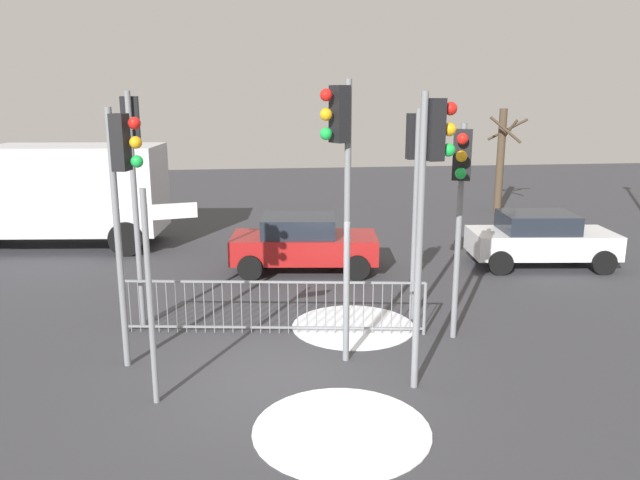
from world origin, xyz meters
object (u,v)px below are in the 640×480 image
at_px(traffic_light_foreground_left, 133,157).
at_px(direction_sign_post, 153,287).
at_px(traffic_light_rear_right, 431,176).
at_px(traffic_light_foreground_right, 341,161).
at_px(delivery_truck, 47,191).
at_px(traffic_light_mid_right, 461,185).
at_px(car_white_mid, 540,239).
at_px(car_red_trailing, 303,243).
at_px(traffic_light_mid_left, 122,181).
at_px(traffic_light_rear_left, 414,167).
at_px(bare_tree_left, 501,158).

bearing_deg(traffic_light_foreground_left, direction_sign_post, -79.74).
xyz_separation_m(traffic_light_rear_right, traffic_light_foreground_right, (-1.18, 1.07, 0.14)).
xyz_separation_m(traffic_light_foreground_right, delivery_truck, (-7.48, 9.48, -1.78)).
height_order(traffic_light_mid_right, delivery_truck, traffic_light_mid_right).
relative_size(direction_sign_post, delivery_truck, 0.45).
relative_size(traffic_light_foreground_left, car_white_mid, 1.17).
xyz_separation_m(traffic_light_foreground_right, car_red_trailing, (-0.05, 5.81, -2.75)).
distance_m(traffic_light_mid_left, direction_sign_post, 2.02).
relative_size(traffic_light_rear_left, car_red_trailing, 1.08).
xyz_separation_m(traffic_light_mid_left, traffic_light_foreground_left, (-0.15, 2.03, 0.19)).
xyz_separation_m(traffic_light_mid_left, delivery_truck, (-3.96, 9.19, -1.47)).
relative_size(traffic_light_mid_left, traffic_light_rear_right, 0.95).
relative_size(traffic_light_mid_right, delivery_truck, 0.56).
bearing_deg(traffic_light_foreground_left, bare_tree_left, 39.59).
bearing_deg(car_red_trailing, delivery_truck, 160.80).
xyz_separation_m(direction_sign_post, car_red_trailing, (2.88, 6.88, -1.06)).
xyz_separation_m(traffic_light_foreground_right, car_white_mid, (6.39, 5.46, -2.75)).
relative_size(traffic_light_foreground_right, car_red_trailing, 1.21).
xyz_separation_m(traffic_light_mid_right, delivery_truck, (-9.78, 8.78, -1.25)).
bearing_deg(traffic_light_foreground_right, traffic_light_rear_left, -64.46).
bearing_deg(bare_tree_left, traffic_light_foreground_left, -138.38).
bearing_deg(car_white_mid, traffic_light_foreground_left, -156.21).
distance_m(traffic_light_mid_left, traffic_light_foreground_right, 3.54).
xyz_separation_m(traffic_light_mid_left, traffic_light_foreground_right, (3.51, -0.29, 0.31)).
distance_m(traffic_light_mid_left, traffic_light_rear_right, 4.89).
distance_m(traffic_light_mid_left, traffic_light_foreground_left, 2.04).
bearing_deg(bare_tree_left, car_red_trailing, -139.43).
distance_m(traffic_light_rear_right, traffic_light_foreground_right, 1.60).
bearing_deg(traffic_light_mid_right, car_white_mid, -108.09).
distance_m(traffic_light_mid_right, bare_tree_left, 13.91).
xyz_separation_m(delivery_truck, bare_tree_left, (15.97, 3.65, 0.44)).
relative_size(delivery_truck, bare_tree_left, 1.78).
bearing_deg(traffic_light_mid_left, bare_tree_left, 150.00).
height_order(traffic_light_mid_right, traffic_light_foreground_right, traffic_light_foreground_right).
xyz_separation_m(car_red_trailing, delivery_truck, (-7.42, 3.67, 0.97)).
distance_m(traffic_light_foreground_right, bare_tree_left, 15.69).
distance_m(traffic_light_mid_right, traffic_light_foreground_right, 2.47).
bearing_deg(traffic_light_rear_right, traffic_light_rear_left, 159.08).
bearing_deg(traffic_light_foreground_left, traffic_light_mid_right, -17.22).
relative_size(traffic_light_mid_left, traffic_light_foreground_right, 0.91).
height_order(traffic_light_foreground_left, delivery_truck, traffic_light_foreground_left).
distance_m(traffic_light_mid_left, traffic_light_rear_left, 5.64).
relative_size(traffic_light_mid_left, traffic_light_mid_right, 1.07).
bearing_deg(traffic_light_rear_right, car_white_mid, 132.20).
distance_m(traffic_light_rear_right, delivery_truck, 13.74).
distance_m(traffic_light_foreground_right, car_white_mid, 8.84).
height_order(car_red_trailing, car_white_mid, same).
height_order(car_red_trailing, bare_tree_left, bare_tree_left).
distance_m(car_red_trailing, bare_tree_left, 11.34).
relative_size(traffic_light_mid_left, car_red_trailing, 1.10).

